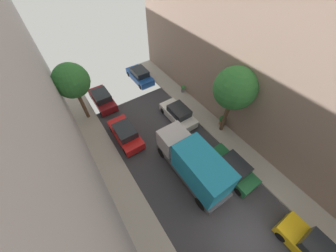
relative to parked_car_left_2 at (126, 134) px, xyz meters
name	(u,v)px	position (x,y,z in m)	size (l,w,h in m)	color
ground	(242,236)	(2.70, -11.37, -0.72)	(32.00, 32.00, 0.00)	#38383D
sidewalk_right	(287,193)	(7.70, -11.37, -0.64)	(2.00, 44.00, 0.15)	#A8A399
parked_car_left_2	(126,134)	(0.00, 0.00, 0.00)	(1.78, 4.20, 1.57)	red
parked_car_left_3	(102,99)	(0.00, 5.72, 0.00)	(1.78, 4.20, 1.57)	maroon
parked_car_right_1	(316,252)	(5.40, -14.35, 0.00)	(1.78, 4.20, 1.57)	gold
parked_car_right_2	(232,168)	(5.40, -7.77, 0.00)	(1.78, 4.20, 1.57)	#1E6638
parked_car_right_3	(178,114)	(5.40, -0.68, 0.00)	(1.78, 4.20, 1.57)	white
parked_car_right_4	(140,76)	(5.40, 7.27, 0.00)	(1.78, 4.20, 1.57)	#194799
delivery_truck	(194,163)	(2.70, -6.18, 1.07)	(2.26, 6.60, 3.38)	#4C4C51
street_tree_0	(72,81)	(-2.04, 4.62, 3.74)	(2.99, 2.99, 5.84)	brown
street_tree_1	(235,89)	(7.96, -4.16, 4.24)	(3.34, 3.34, 6.52)	brown
potted_plant_2	(223,120)	(8.45, -3.72, -0.01)	(0.66, 0.66, 1.03)	brown
potted_plant_3	(183,88)	(8.34, 2.40, -0.12)	(0.44, 0.44, 0.84)	slate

